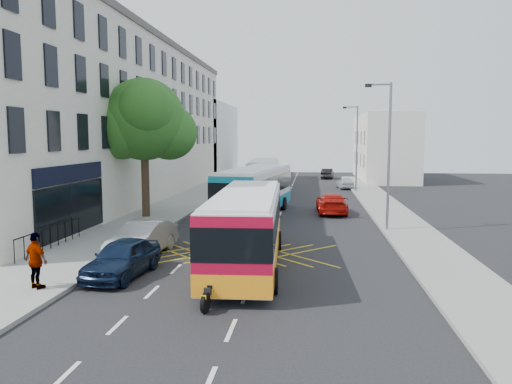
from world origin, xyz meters
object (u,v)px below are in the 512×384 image
(lamp_near, at_px, (387,148))
(distant_car_silver, at_px, (345,183))
(motorbike, at_px, (213,278))
(red_hatchback, at_px, (332,203))
(bus_mid, at_px, (256,191))
(parked_car_silver, at_px, (142,239))
(distant_car_grey, at_px, (271,176))
(bus_far, at_px, (264,175))
(parked_car_blue, at_px, (122,258))
(distant_car_dark, at_px, (327,174))
(bus_near, at_px, (247,227))
(pedestrian_far, at_px, (36,261))
(lamp_far, at_px, (356,144))
(street_tree, at_px, (144,120))

(lamp_near, xyz_separation_m, distant_car_silver, (-0.70, 23.66, -4.01))
(motorbike, bearing_deg, red_hatchback, 85.34)
(bus_mid, height_order, red_hatchback, bus_mid)
(parked_car_silver, xyz_separation_m, distant_car_grey, (2.59, 37.83, -0.02))
(bus_far, bearing_deg, parked_car_blue, -97.55)
(parked_car_blue, relative_size, distant_car_dark, 1.07)
(motorbike, xyz_separation_m, distant_car_dark, (4.95, 49.29, -0.22))
(bus_near, bearing_deg, bus_mid, 92.30)
(distant_car_dark, height_order, pedestrian_far, pedestrian_far)
(lamp_far, xyz_separation_m, parked_car_silver, (-11.51, -26.85, -3.87))
(parked_car_silver, relative_size, distant_car_grey, 0.87)
(bus_far, distance_m, motorbike, 32.44)
(parked_car_silver, relative_size, red_hatchback, 0.92)
(parked_car_blue, xyz_separation_m, distant_car_dark, (8.98, 46.47, -0.07))
(red_hatchback, xyz_separation_m, distant_car_grey, (-6.22, 24.43, 0.01))
(red_hatchback, bearing_deg, distant_car_dark, -93.26)
(street_tree, height_order, bus_near, street_tree)
(street_tree, height_order, red_hatchback, street_tree)
(lamp_far, distance_m, motorbike, 34.03)
(lamp_near, distance_m, bus_mid, 9.63)
(distant_car_grey, height_order, pedestrian_far, pedestrian_far)
(bus_mid, height_order, parked_car_silver, bus_mid)
(lamp_far, bearing_deg, red_hatchback, -101.33)
(street_tree, xyz_separation_m, parked_car_silver, (3.20, -9.82, -5.55))
(lamp_near, relative_size, distant_car_grey, 1.54)
(red_hatchback, distance_m, distant_car_dark, 29.67)
(bus_near, relative_size, red_hatchback, 2.22)
(parked_car_silver, height_order, distant_car_dark, parked_car_silver)
(red_hatchback, distance_m, distant_car_silver, 17.23)
(lamp_far, bearing_deg, street_tree, -130.81)
(bus_far, xyz_separation_m, distant_car_dark, (6.52, 16.90, -0.99))
(street_tree, relative_size, motorbike, 4.25)
(street_tree, distance_m, bus_near, 14.50)
(street_tree, height_order, bus_far, street_tree)
(lamp_far, relative_size, pedestrian_far, 4.19)
(street_tree, height_order, pedestrian_far, street_tree)
(lamp_near, height_order, pedestrian_far, lamp_near)
(bus_mid, distance_m, bus_far, 14.47)
(red_hatchback, bearing_deg, bus_far, -67.17)
(lamp_far, xyz_separation_m, motorbike, (-7.07, -33.08, -3.75))
(lamp_far, distance_m, bus_far, 9.17)
(red_hatchback, relative_size, distant_car_dark, 1.25)
(motorbike, bearing_deg, parked_car_blue, 152.86)
(bus_mid, distance_m, distant_car_silver, 20.12)
(parked_car_blue, distance_m, pedestrian_far, 3.10)
(lamp_near, distance_m, motorbike, 15.34)
(parked_car_silver, bearing_deg, parked_car_blue, -75.52)
(distant_car_silver, bearing_deg, street_tree, 48.87)
(lamp_far, bearing_deg, distant_car_dark, 97.44)
(red_hatchback, height_order, distant_car_silver, red_hatchback)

